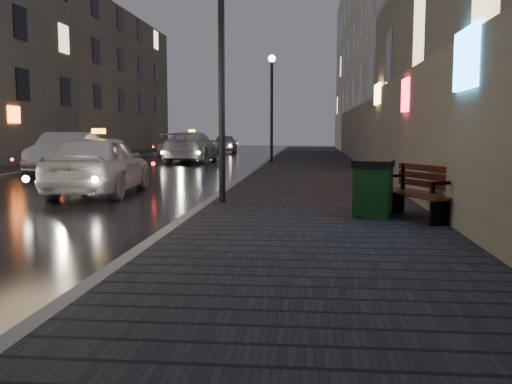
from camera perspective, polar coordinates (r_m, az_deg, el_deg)
sidewalk at (r=27.50m, az=5.69°, el=2.68°), size 4.60×58.00×0.15m
curb at (r=27.59m, az=0.70°, el=2.72°), size 0.20×58.00×0.15m
sidewalk_far at (r=30.20m, az=-18.99°, el=2.69°), size 2.40×58.00×0.15m
curb_far at (r=29.69m, az=-16.71°, el=2.71°), size 0.20×58.00×0.15m
building_near at (r=31.97m, az=11.73°, el=14.62°), size 1.80×50.00×13.00m
building_far_c at (r=48.77m, az=-15.57°, el=10.38°), size 6.00×22.00×11.00m
lamp_near at (r=12.72m, az=-3.48°, el=14.08°), size 0.36×0.36×5.28m
lamp_far at (r=28.56m, az=1.58°, el=9.69°), size 0.36×0.36×5.28m
bench at (r=10.70m, az=16.09°, el=0.02°), size 1.38×1.99×0.97m
trash_bin at (r=10.61m, az=11.62°, el=0.34°), size 0.84×0.84×1.05m
taxi_near at (r=16.10m, az=-15.38°, el=2.71°), size 2.29×4.97×1.65m
car_left_mid at (r=24.21m, az=-18.41°, el=3.73°), size 2.32×5.24×1.67m
taxi_mid at (r=31.88m, az=-6.42°, el=4.50°), size 2.45×5.75×1.65m
taxi_far at (r=38.95m, az=-7.94°, el=4.51°), size 2.51×4.79×1.29m
car_far at (r=44.02m, az=-3.10°, el=4.85°), size 2.05×4.36×1.44m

